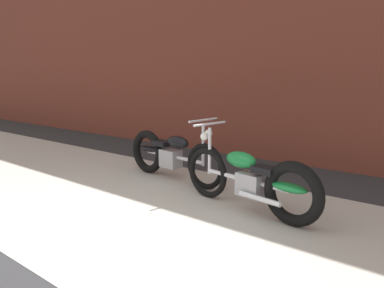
{
  "coord_description": "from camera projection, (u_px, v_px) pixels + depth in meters",
  "views": [
    {
      "loc": [
        2.91,
        -1.35,
        1.62
      ],
      "look_at": [
        0.13,
        2.27,
        0.75
      ],
      "focal_mm": 33.27,
      "sensor_mm": 36.0,
      "label": 1
    }
  ],
  "objects": [
    {
      "name": "sidewalk_slab",
      "position": [
        159.0,
        207.0,
        4.46
      ],
      "size": [
        36.0,
        3.5,
        0.01
      ],
      "primitive_type": "cube",
      "color": "#B2ADA3",
      "rests_on": "ground"
    },
    {
      "name": "motorcycle_black",
      "position": [
        167.0,
        154.0,
        5.68
      ],
      "size": [
        2.01,
        0.59,
        1.03
      ],
      "rotation": [
        0.0,
        0.0,
        -0.1
      ],
      "color": "black",
      "rests_on": "ground"
    },
    {
      "name": "motorcycle_green",
      "position": [
        256.0,
        181.0,
        4.21
      ],
      "size": [
        2.0,
        0.66,
        1.03
      ],
      "rotation": [
        0.0,
        0.0,
        2.98
      ],
      "color": "black",
      "rests_on": "ground"
    },
    {
      "name": "ground_plane",
      "position": [
        22.0,
        265.0,
        3.1
      ],
      "size": [
        80.0,
        80.0,
        0.0
      ],
      "primitive_type": "plane",
      "color": "#2D2D30"
    },
    {
      "name": "brick_building_wall",
      "position": [
        283.0,
        6.0,
        6.6
      ],
      "size": [
        36.0,
        0.5,
        5.8
      ],
      "primitive_type": "cube",
      "color": "brown",
      "rests_on": "ground"
    }
  ]
}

